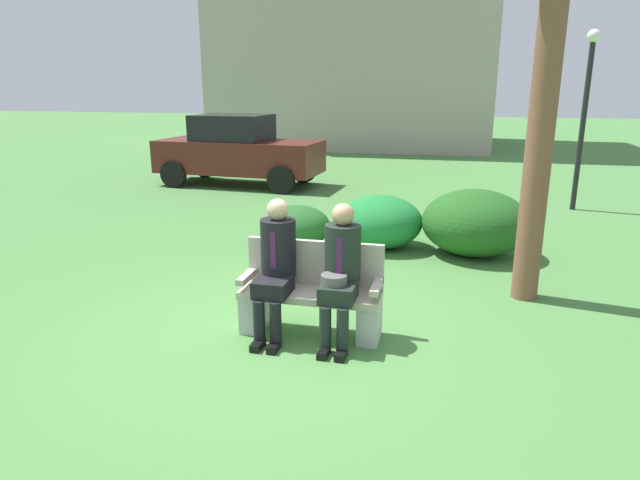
{
  "coord_description": "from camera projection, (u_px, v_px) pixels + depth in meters",
  "views": [
    {
      "loc": [
        1.61,
        -4.89,
        2.37
      ],
      "look_at": [
        0.36,
        0.4,
        0.85
      ],
      "focal_mm": 31.32,
      "sensor_mm": 36.0,
      "label": 1
    }
  ],
  "objects": [
    {
      "name": "shrub_near_bench",
      "position": [
        380.0,
        222.0,
        8.33
      ],
      "size": [
        1.26,
        1.15,
        0.79
      ],
      "primitive_type": "ellipsoid",
      "color": "#207D37",
      "rests_on": "ground"
    },
    {
      "name": "shrub_mid_lawn",
      "position": [
        298.0,
        226.0,
        8.42
      ],
      "size": [
        0.99,
        0.9,
        0.62
      ],
      "primitive_type": "ellipsoid",
      "color": "#245F25",
      "rests_on": "ground"
    },
    {
      "name": "seated_man_left",
      "position": [
        276.0,
        261.0,
        5.31
      ],
      "size": [
        0.34,
        0.72,
        1.33
      ],
      "color": "black",
      "rests_on": "ground"
    },
    {
      "name": "parked_car_near",
      "position": [
        238.0,
        150.0,
        13.4
      ],
      "size": [
        4.0,
        1.93,
        1.68
      ],
      "color": "#591E19",
      "rests_on": "ground"
    },
    {
      "name": "seated_man_right",
      "position": [
        340.0,
        268.0,
        5.16
      ],
      "size": [
        0.34,
        0.72,
        1.32
      ],
      "color": "#1E2823",
      "rests_on": "ground"
    },
    {
      "name": "shrub_far_lawn",
      "position": [
        475.0,
        223.0,
        7.93
      ],
      "size": [
        1.51,
        1.38,
        0.94
      ],
      "primitive_type": "ellipsoid",
      "color": "#23591E",
      "rests_on": "ground"
    },
    {
      "name": "ground_plane",
      "position": [
        276.0,
        330.0,
        5.57
      ],
      "size": [
        80.0,
        80.0,
        0.0
      ],
      "primitive_type": "plane",
      "color": "#497F3E"
    },
    {
      "name": "building_backdrop",
      "position": [
        360.0,
        1.0,
        21.93
      ],
      "size": [
        10.92,
        7.65,
        11.0
      ],
      "color": "#AEA195",
      "rests_on": "ground"
    },
    {
      "name": "street_lamp",
      "position": [
        586.0,
        101.0,
        10.41
      ],
      "size": [
        0.24,
        0.24,
        3.34
      ],
      "color": "black",
      "rests_on": "ground"
    },
    {
      "name": "park_bench",
      "position": [
        312.0,
        294.0,
        5.44
      ],
      "size": [
        1.36,
        0.44,
        0.9
      ],
      "color": "#B7AD9E",
      "rests_on": "ground"
    }
  ]
}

